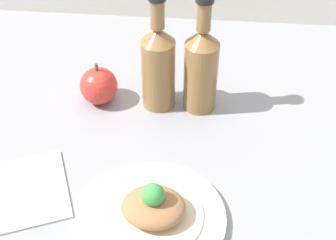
# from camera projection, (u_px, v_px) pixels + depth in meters

# --- Properties ---
(ground_plane) EXTENTS (1.80, 1.10, 0.04)m
(ground_plane) POSITION_uv_depth(u_px,v_px,m) (152.00, 175.00, 0.82)
(ground_plane) COLOR gray
(plate) EXTENTS (0.22, 0.22, 0.02)m
(plate) POSITION_uv_depth(u_px,v_px,m) (154.00, 218.00, 0.72)
(plate) COLOR white
(plate) RESTS_ON ground_plane
(plated_food) EXTENTS (0.15, 0.15, 0.07)m
(plated_food) POSITION_uv_depth(u_px,v_px,m) (154.00, 207.00, 0.70)
(plated_food) COLOR beige
(plated_food) RESTS_ON plate
(cider_bottle_left) EXTENTS (0.06, 0.06, 0.24)m
(cider_bottle_left) POSITION_uv_depth(u_px,v_px,m) (158.00, 64.00, 0.88)
(cider_bottle_left) COLOR olive
(cider_bottle_left) RESTS_ON ground_plane
(cider_bottle_right) EXTENTS (0.06, 0.06, 0.24)m
(cider_bottle_right) POSITION_uv_depth(u_px,v_px,m) (201.00, 67.00, 0.87)
(cider_bottle_right) COLOR olive
(cider_bottle_right) RESTS_ON ground_plane
(apple) EXTENTS (0.08, 0.08, 0.09)m
(apple) POSITION_uv_depth(u_px,v_px,m) (99.00, 86.00, 0.92)
(apple) COLOR red
(apple) RESTS_ON ground_plane
(napkin) EXTENTS (0.22, 0.21, 0.01)m
(napkin) POSITION_uv_depth(u_px,v_px,m) (12.00, 194.00, 0.76)
(napkin) COLOR #B7BCC6
(napkin) RESTS_ON ground_plane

